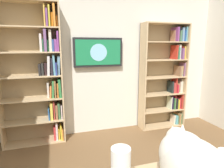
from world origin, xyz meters
The scene contains 6 objects.
wall_back centered at (0.00, -2.23, 1.35)m, with size 4.52×0.06×2.70m, color silver.
bookshelf_left centered at (-1.26, -2.06, 0.99)m, with size 0.88×0.28×1.96m.
bookshelf_right centered at (1.04, -2.06, 1.12)m, with size 0.94×0.28×2.20m.
wall_mounted_tv centered at (0.07, -2.15, 1.45)m, with size 0.85×0.07×0.49m.
cat centered at (0.16, 0.38, 0.93)m, with size 0.30×0.61×0.37m.
coffee_mug centered at (-0.28, 0.18, 0.79)m, with size 0.08×0.08×0.10m, color white.
Camera 1 is at (0.82, 1.12, 1.55)m, focal length 30.99 mm.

